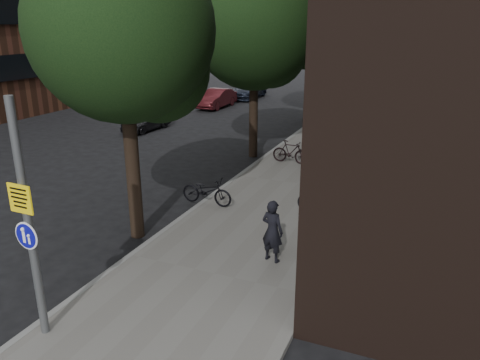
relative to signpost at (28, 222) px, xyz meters
The scene contains 14 objects.
sidewalk 10.16m from the signpost, 78.79° to the left, with size 4.50×60.00×0.12m, color #63605B.
curb_edge 9.98m from the signpost, 91.90° to the left, with size 0.15×60.00×0.13m, color slate.
street_tree_near 5.27m from the signpost, 101.04° to the left, with size 4.40×4.40×7.50m.
street_tree_mid 13.20m from the signpost, 93.79° to the left, with size 5.00×5.00×7.80m.
street_tree_far 22.07m from the signpost, 92.23° to the left, with size 5.00×5.00×7.80m.
signpost is the anchor object (origin of this frame).
pedestrian 5.26m from the signpost, 54.86° to the left, with size 0.55×0.36×1.51m, color black.
parked_bike_facade_near 8.22m from the signpost, 65.13° to the left, with size 0.56×1.60×0.84m, color black.
parked_bike_facade_far 11.24m from the signpost, 72.44° to the left, with size 0.43×1.53×0.92m, color black.
parked_bike_curb_near 6.96m from the signpost, 90.89° to the left, with size 0.58×1.67×0.87m, color black.
parked_bike_curb_far 12.16m from the signpost, 85.43° to the left, with size 0.42×1.50×0.90m, color black.
parked_car_near 17.27m from the signpost, 117.58° to the left, with size 1.26×3.12×1.06m, color black.
parked_car_mid 24.05m from the signpost, 108.14° to the left, with size 1.29×3.71×1.22m, color #50171C.
parked_car_far 28.35m from the signpost, 104.44° to the left, with size 1.84×4.52×1.31m, color #1A202F.
Camera 1 is at (4.39, -4.96, 5.49)m, focal length 35.00 mm.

